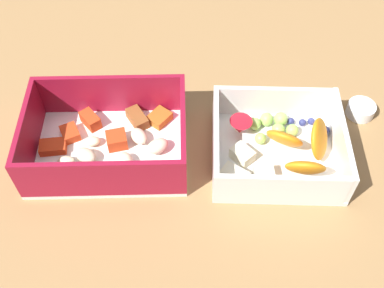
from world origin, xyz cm
name	(u,v)px	position (x,y,z in cm)	size (l,w,h in cm)	color
table_surface	(200,152)	(0.00, 0.00, 1.00)	(80.00, 80.00, 2.00)	#9E7547
pasta_container	(109,140)	(-11.17, -1.44, 4.08)	(20.60, 15.81, 6.58)	white
fruit_bowl	(279,147)	(9.65, -0.62, 3.98)	(16.37, 14.86, 5.98)	white
paper_cup_liner	(361,110)	(20.95, 7.62, 2.83)	(3.67, 3.67, 1.66)	white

